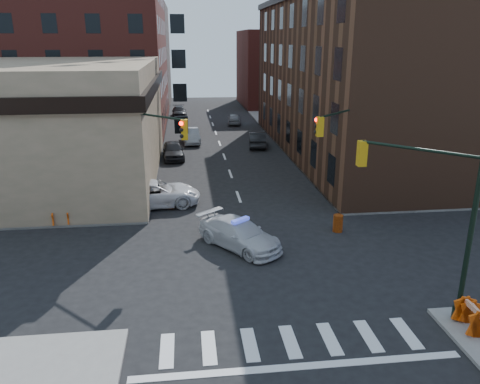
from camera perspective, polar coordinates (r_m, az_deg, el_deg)
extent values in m
plane|color=black|center=(23.92, 2.57, -8.24)|extent=(140.00, 140.00, 0.00)
cube|color=gray|center=(58.26, -26.20, 5.84)|extent=(34.00, 54.50, 0.15)
cube|color=gray|center=(60.99, 19.40, 7.15)|extent=(34.00, 54.50, 0.15)
cube|color=#9E8468|center=(40.44, -26.27, 7.57)|extent=(22.00, 22.00, 9.00)
cube|color=maroon|center=(62.96, -21.54, 18.20)|extent=(25.00, 25.00, 24.00)
cube|color=#4F301F|center=(46.82, 14.43, 13.14)|extent=(14.00, 34.00, 14.00)
cube|color=brown|center=(84.11, -15.79, 15.69)|extent=(20.00, 18.00, 16.00)
cube|color=maroon|center=(81.20, 6.01, 14.77)|extent=(16.00, 16.00, 12.00)
cylinder|color=black|center=(19.21, 26.47, -3.53)|extent=(0.20, 0.20, 8.00)
cylinder|color=black|center=(20.78, 25.00, -13.21)|extent=(0.44, 0.44, 0.50)
cylinder|color=black|center=(19.04, 20.95, 4.90)|extent=(3.27, 3.27, 0.12)
cube|color=#BF8C0C|center=(19.90, 14.65, 4.57)|extent=(0.35, 0.35, 1.05)
sphere|color=#FF0C05|center=(20.03, 14.99, 5.65)|extent=(0.22, 0.22, 0.22)
sphere|color=black|center=(20.10, 14.91, 4.73)|extent=(0.22, 0.22, 0.22)
sphere|color=black|center=(20.17, 14.84, 3.82)|extent=(0.22, 0.22, 0.22)
cylinder|color=black|center=(28.38, -13.12, 4.48)|extent=(0.20, 0.20, 8.00)
cylinder|color=black|center=(29.46, -12.61, -2.62)|extent=(0.44, 0.44, 0.50)
cylinder|color=black|center=(26.21, -10.37, 9.13)|extent=(3.27, 3.27, 0.12)
cube|color=#BF8C0C|center=(24.67, -6.80, 7.57)|extent=(0.35, 0.35, 1.05)
sphere|color=#FF0C05|center=(24.46, -7.19, 8.29)|extent=(0.22, 0.22, 0.22)
sphere|color=black|center=(24.51, -7.16, 7.53)|extent=(0.22, 0.22, 0.22)
sphere|color=black|center=(24.58, -7.13, 6.78)|extent=(0.22, 0.22, 0.22)
cylinder|color=black|center=(30.03, 13.70, 5.17)|extent=(0.20, 0.20, 8.00)
cylinder|color=black|center=(31.06, 13.19, -1.58)|extent=(0.44, 0.44, 0.50)
cylinder|color=black|center=(27.58, 12.07, 9.46)|extent=(3.27, 3.27, 0.12)
cube|color=#BF8C0C|center=(25.69, 9.71, 7.85)|extent=(0.35, 0.35, 1.05)
sphere|color=#FF0C05|center=(25.74, 9.32, 8.68)|extent=(0.22, 0.22, 0.22)
sphere|color=black|center=(25.79, 9.28, 7.96)|extent=(0.22, 0.22, 0.22)
sphere|color=black|center=(25.85, 9.25, 7.24)|extent=(0.22, 0.22, 0.22)
cylinder|color=black|center=(49.28, 6.45, 7.29)|extent=(0.24, 0.24, 2.60)
sphere|color=#995D16|center=(48.94, 6.53, 9.64)|extent=(3.00, 3.00, 3.00)
cylinder|color=black|center=(56.98, 4.64, 8.80)|extent=(0.24, 0.24, 2.60)
sphere|color=#995D16|center=(56.69, 4.70, 10.85)|extent=(3.00, 3.00, 3.00)
imported|color=silver|center=(24.98, -0.07, -5.14)|extent=(4.80, 5.36, 1.50)
imported|color=silver|center=(31.61, -10.44, -0.18)|extent=(6.41, 3.47, 1.71)
imported|color=black|center=(44.04, -8.14, 5.07)|extent=(2.23, 4.86, 1.61)
imported|color=#95989D|center=(50.62, -6.01, 6.83)|extent=(2.03, 4.90, 1.58)
imported|color=black|center=(69.06, -7.42, 9.72)|extent=(2.20, 4.93, 1.40)
imported|color=black|center=(48.66, 2.11, 6.44)|extent=(2.17, 4.88, 1.56)
imported|color=gray|center=(61.93, -0.70, 8.90)|extent=(2.10, 4.25, 1.39)
imported|color=black|center=(31.72, -12.85, 0.28)|extent=(0.81, 0.63, 1.98)
imported|color=black|center=(29.67, -20.45, -1.78)|extent=(0.98, 0.80, 1.89)
imported|color=#202631|center=(31.83, -20.84, -0.77)|extent=(0.99, 0.54, 1.61)
cylinder|color=#E5580A|center=(27.64, 11.85, -3.75)|extent=(0.70, 0.70, 1.00)
cylinder|color=#EA390B|center=(31.15, -8.51, -0.98)|extent=(0.66, 0.66, 1.06)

